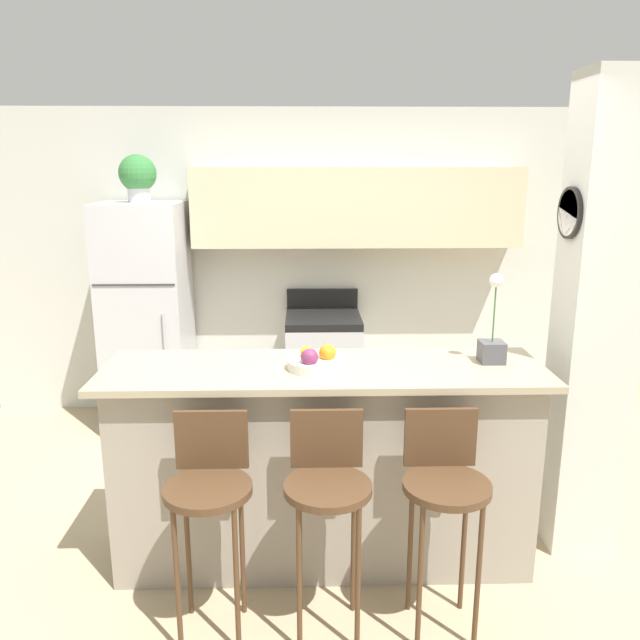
{
  "coord_description": "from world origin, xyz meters",
  "views": [
    {
      "loc": [
        -0.1,
        -3.02,
        2.09
      ],
      "look_at": [
        0.0,
        0.78,
        1.15
      ],
      "focal_mm": 35.0,
      "sensor_mm": 36.0,
      "label": 1
    }
  ],
  "objects": [
    {
      "name": "orchid_vase",
      "position": [
        0.88,
        0.06,
        1.21
      ],
      "size": [
        0.12,
        0.12,
        0.47
      ],
      "color": "#4C4C51",
      "rests_on": "counter_bar"
    },
    {
      "name": "counter_bar",
      "position": [
        0.0,
        0.0,
        0.55
      ],
      "size": [
        2.26,
        0.65,
        1.09
      ],
      "color": "gray",
      "rests_on": "ground_plane"
    },
    {
      "name": "stove_range",
      "position": [
        0.05,
        1.89,
        0.46
      ],
      "size": [
        0.6,
        0.64,
        1.07
      ],
      "color": "silver",
      "rests_on": "ground_plane"
    },
    {
      "name": "ground_plane",
      "position": [
        0.0,
        0.0,
        0.0
      ],
      "size": [
        14.0,
        14.0,
        0.0
      ],
      "primitive_type": "plane",
      "color": "tan"
    },
    {
      "name": "bar_stool_left",
      "position": [
        -0.52,
        -0.52,
        0.69
      ],
      "size": [
        0.39,
        0.39,
        1.02
      ],
      "color": "#4C331E",
      "rests_on": "ground_plane"
    },
    {
      "name": "pillar_right",
      "position": [
        1.43,
        0.12,
        1.28
      ],
      "size": [
        0.38,
        0.32,
        2.55
      ],
      "color": "silver",
      "rests_on": "ground_plane"
    },
    {
      "name": "wall_back",
      "position": [
        0.13,
        2.18,
        1.47
      ],
      "size": [
        5.6,
        0.38,
        2.55
      ],
      "color": "silver",
      "rests_on": "ground_plane"
    },
    {
      "name": "bar_stool_right",
      "position": [
        0.52,
        -0.52,
        0.69
      ],
      "size": [
        0.39,
        0.39,
        1.02
      ],
      "color": "#4C331E",
      "rests_on": "ground_plane"
    },
    {
      "name": "bar_stool_mid",
      "position": [
        0.0,
        -0.52,
        0.69
      ],
      "size": [
        0.39,
        0.39,
        1.02
      ],
      "color": "#4C331E",
      "rests_on": "ground_plane"
    },
    {
      "name": "potted_plant_on_fridge",
      "position": [
        -1.36,
        1.86,
        2.01
      ],
      "size": [
        0.28,
        0.28,
        0.36
      ],
      "color": "silver",
      "rests_on": "refrigerator"
    },
    {
      "name": "fruit_bowl",
      "position": [
        -0.04,
        -0.03,
        1.13
      ],
      "size": [
        0.28,
        0.28,
        0.12
      ],
      "color": "silver",
      "rests_on": "counter_bar"
    },
    {
      "name": "refrigerator",
      "position": [
        -1.36,
        1.86,
        0.91
      ],
      "size": [
        0.64,
        0.68,
        1.82
      ],
      "color": "silver",
      "rests_on": "ground_plane"
    }
  ]
}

